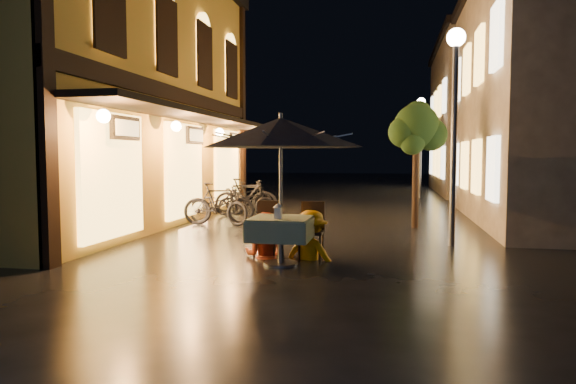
% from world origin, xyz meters
% --- Properties ---
extents(ground, '(90.00, 90.00, 0.00)m').
position_xyz_m(ground, '(0.00, 0.00, 0.00)').
color(ground, black).
rests_on(ground, ground).
extents(west_building, '(5.90, 11.40, 7.40)m').
position_xyz_m(west_building, '(-5.72, 4.00, 3.71)').
color(west_building, gold).
rests_on(west_building, ground).
extents(east_building_far, '(7.30, 10.30, 7.30)m').
position_xyz_m(east_building_far, '(7.49, 18.00, 3.66)').
color(east_building_far, beige).
rests_on(east_building_far, ground).
extents(street_tree, '(1.43, 1.20, 3.15)m').
position_xyz_m(street_tree, '(2.41, 4.51, 2.42)').
color(street_tree, black).
rests_on(street_tree, ground).
extents(streetlamp_near, '(0.36, 0.36, 4.23)m').
position_xyz_m(streetlamp_near, '(3.00, 2.00, 2.92)').
color(streetlamp_near, '#59595E').
rests_on(streetlamp_near, ground).
extents(streetlamp_far, '(0.36, 0.36, 4.23)m').
position_xyz_m(streetlamp_far, '(3.00, 14.00, 2.92)').
color(streetlamp_far, '#59595E').
rests_on(streetlamp_far, ground).
extents(cafe_table, '(0.99, 0.99, 0.78)m').
position_xyz_m(cafe_table, '(0.06, -0.39, 0.59)').
color(cafe_table, '#59595E').
rests_on(cafe_table, ground).
extents(patio_umbrella, '(2.63, 2.63, 2.46)m').
position_xyz_m(patio_umbrella, '(0.06, -0.39, 2.15)').
color(patio_umbrella, '#59595E').
rests_on(patio_umbrella, ground).
extents(cafe_chair_left, '(0.42, 0.42, 0.97)m').
position_xyz_m(cafe_chair_left, '(-0.34, 0.34, 0.54)').
color(cafe_chair_left, black).
rests_on(cafe_chair_left, ground).
extents(cafe_chair_right, '(0.42, 0.42, 0.97)m').
position_xyz_m(cafe_chair_right, '(0.46, 0.34, 0.54)').
color(cafe_chair_right, black).
rests_on(cafe_chair_right, ground).
extents(table_lantern, '(0.16, 0.16, 0.25)m').
position_xyz_m(table_lantern, '(0.06, -0.58, 0.92)').
color(table_lantern, white).
rests_on(table_lantern, cafe_table).
extents(person_orange, '(0.77, 0.61, 1.54)m').
position_xyz_m(person_orange, '(-0.35, 0.21, 0.77)').
color(person_orange, '#C04423').
rests_on(person_orange, ground).
extents(person_yellow, '(1.20, 0.91, 1.64)m').
position_xyz_m(person_yellow, '(0.46, 0.21, 0.82)').
color(person_yellow, '#E79400').
rests_on(person_yellow, ground).
extents(bicycle_0, '(1.96, 1.16, 0.97)m').
position_xyz_m(bicycle_0, '(-2.59, 4.14, 0.49)').
color(bicycle_0, black).
rests_on(bicycle_0, ground).
extents(bicycle_1, '(1.88, 1.07, 1.09)m').
position_xyz_m(bicycle_1, '(-2.54, 4.10, 0.54)').
color(bicycle_1, black).
rests_on(bicycle_1, ground).
extents(bicycle_2, '(1.75, 1.05, 0.87)m').
position_xyz_m(bicycle_2, '(-2.39, 6.08, 0.43)').
color(bicycle_2, black).
rests_on(bicycle_2, ground).
extents(bicycle_3, '(1.93, 1.05, 1.11)m').
position_xyz_m(bicycle_3, '(-2.40, 6.15, 0.56)').
color(bicycle_3, black).
rests_on(bicycle_3, ground).
extents(bicycle_4, '(1.90, 1.31, 0.95)m').
position_xyz_m(bicycle_4, '(-2.84, 7.32, 0.47)').
color(bicycle_4, black).
rests_on(bicycle_4, ground).
extents(bicycle_5, '(1.57, 0.54, 0.93)m').
position_xyz_m(bicycle_5, '(-2.79, 7.85, 0.46)').
color(bicycle_5, black).
rests_on(bicycle_5, ground).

